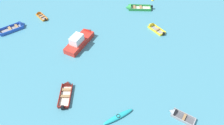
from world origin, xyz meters
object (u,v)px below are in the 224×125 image
(motor_launch_red_outer_right, at_px, (81,40))
(mooring_buoy_between_boats_left, at_px, (153,0))
(rowboat_yellow_far_back, at_px, (153,27))
(rowboat_blue_far_right, at_px, (17,27))
(rowboat_grey_distant_center, at_px, (177,114))
(rowboat_green_center, at_px, (133,8))
(rowboat_maroon_back_row_left, at_px, (67,89))
(kayak_turquoise_cluster_inner, at_px, (118,117))
(rowboat_orange_outer_left, at_px, (40,15))

(motor_launch_red_outer_right, height_order, mooring_buoy_between_boats_left, motor_launch_red_outer_right)
(rowboat_yellow_far_back, height_order, rowboat_blue_far_right, rowboat_blue_far_right)
(rowboat_grey_distant_center, relative_size, rowboat_yellow_far_back, 0.96)
(rowboat_yellow_far_back, height_order, rowboat_green_center, rowboat_green_center)
(rowboat_grey_distant_center, xyz_separation_m, rowboat_blue_far_right, (-22.13, 12.56, 0.07))
(rowboat_green_center, bearing_deg, rowboat_blue_far_right, -157.57)
(rowboat_grey_distant_center, xyz_separation_m, rowboat_maroon_back_row_left, (-11.98, 1.98, 0.02))
(motor_launch_red_outer_right, bearing_deg, rowboat_maroon_back_row_left, -89.94)
(rowboat_green_center, bearing_deg, kayak_turquoise_cluster_inner, -92.24)
(rowboat_green_center, height_order, rowboat_blue_far_right, rowboat_blue_far_right)
(motor_launch_red_outer_right, xyz_separation_m, mooring_buoy_between_boats_left, (10.13, 12.44, -0.58))
(rowboat_maroon_back_row_left, distance_m, mooring_buoy_between_boats_left, 22.97)
(rowboat_green_center, bearing_deg, motor_launch_red_outer_right, -126.13)
(rowboat_maroon_back_row_left, xyz_separation_m, mooring_buoy_between_boats_left, (10.12, 20.62, -0.17))
(rowboat_blue_far_right, bearing_deg, mooring_buoy_between_boats_left, 26.36)
(rowboat_orange_outer_left, height_order, motor_launch_red_outer_right, motor_launch_red_outer_right)
(motor_launch_red_outer_right, distance_m, kayak_turquoise_cluster_inner, 12.63)
(motor_launch_red_outer_right, height_order, rowboat_green_center, motor_launch_red_outer_right)
(rowboat_orange_outer_left, relative_size, kayak_turquoise_cluster_inner, 0.81)
(rowboat_orange_outer_left, xyz_separation_m, kayak_turquoise_cluster_inner, (13.94, -16.92, 0.02))
(kayak_turquoise_cluster_inner, bearing_deg, motor_launch_red_outer_right, 118.76)
(rowboat_yellow_far_back, distance_m, rowboat_orange_outer_left, 17.89)
(rowboat_green_center, xyz_separation_m, rowboat_blue_far_right, (-17.02, -7.03, 0.02))
(rowboat_yellow_far_back, relative_size, rowboat_blue_far_right, 0.78)
(rowboat_grey_distant_center, xyz_separation_m, motor_launch_red_outer_right, (-11.98, 10.16, 0.43))
(rowboat_orange_outer_left, height_order, rowboat_green_center, rowboat_green_center)
(rowboat_orange_outer_left, height_order, kayak_turquoise_cluster_inner, rowboat_orange_outer_left)
(rowboat_grey_distant_center, bearing_deg, rowboat_green_center, 104.61)
(rowboat_grey_distant_center, distance_m, rowboat_green_center, 20.24)
(rowboat_yellow_far_back, distance_m, motor_launch_red_outer_right, 10.93)
(rowboat_grey_distant_center, bearing_deg, mooring_buoy_between_boats_left, 94.69)
(rowboat_orange_outer_left, relative_size, rowboat_maroon_back_row_left, 0.66)
(rowboat_grey_distant_center, height_order, rowboat_maroon_back_row_left, rowboat_maroon_back_row_left)
(rowboat_yellow_far_back, height_order, rowboat_orange_outer_left, rowboat_yellow_far_back)
(kayak_turquoise_cluster_inner, relative_size, mooring_buoy_between_boats_left, 7.08)
(rowboat_maroon_back_row_left, bearing_deg, rowboat_blue_far_right, 133.84)
(kayak_turquoise_cluster_inner, height_order, rowboat_maroon_back_row_left, rowboat_maroon_back_row_left)
(mooring_buoy_between_boats_left, bearing_deg, rowboat_green_center, -137.12)
(rowboat_grey_distant_center, height_order, kayak_turquoise_cluster_inner, rowboat_grey_distant_center)
(rowboat_yellow_far_back, distance_m, rowboat_blue_far_right, 20.22)
(motor_launch_red_outer_right, relative_size, rowboat_blue_far_right, 1.56)
(motor_launch_red_outer_right, bearing_deg, rowboat_green_center, 53.87)
(rowboat_grey_distant_center, distance_m, rowboat_orange_outer_left, 25.50)
(rowboat_orange_outer_left, distance_m, kayak_turquoise_cluster_inner, 21.92)
(rowboat_orange_outer_left, xyz_separation_m, motor_launch_red_outer_right, (7.87, -5.85, 0.44))
(rowboat_blue_far_right, bearing_deg, rowboat_green_center, 22.43)
(rowboat_maroon_back_row_left, relative_size, mooring_buoy_between_boats_left, 8.68)
(rowboat_grey_distant_center, bearing_deg, rowboat_yellow_far_back, 97.84)
(kayak_turquoise_cluster_inner, xyz_separation_m, rowboat_maroon_back_row_left, (-6.07, 2.89, 0.01))
(rowboat_maroon_back_row_left, bearing_deg, rowboat_grey_distant_center, -9.40)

